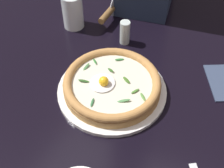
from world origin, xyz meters
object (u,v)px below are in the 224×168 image
pizza_cutter (109,12)px  drinking_glass (73,13)px  pizza (112,84)px  pepper_shaker (125,33)px

pizza_cutter → drinking_glass: size_ratio=1.22×
pizza_cutter → drinking_glass: (0.08, -0.09, 0.01)m
pizza → pepper_shaker: size_ratio=3.36×
pizza_cutter → pizza: bearing=29.9°
pizza → drinking_glass: 0.33m
pizza_cutter → drinking_glass: drinking_glass is taller
drinking_glass → pepper_shaker: size_ratio=1.48×
drinking_glass → pepper_shaker: 0.19m
pizza_cutter → drinking_glass: 0.12m
drinking_glass → pepper_shaker: bearing=91.0°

